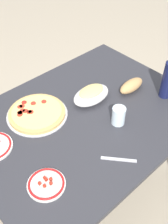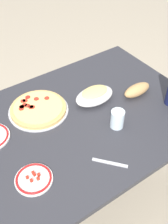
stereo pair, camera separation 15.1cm
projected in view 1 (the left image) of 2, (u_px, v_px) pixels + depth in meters
The scene contains 8 objects.
ground_plane at pixel (84, 189), 2.05m from camera, with size 8.00×8.00×0.00m, color tan.
dining_table at pixel (84, 131), 1.62m from camera, with size 1.29×0.96×0.75m.
pepperoni_pizza at pixel (37, 113), 1.53m from camera, with size 0.34×0.34×0.03m.
baked_pasta_dish at pixel (91, 94), 1.61m from camera, with size 0.24×0.15×0.08m.
water_glass at pixel (119, 116), 1.46m from camera, with size 0.07×0.07×0.10m, color silver.
side_plate_far at pixel (46, 184), 1.21m from camera, with size 0.17×0.17×0.02m.
bread_loaf at pixel (131, 86), 1.68m from camera, with size 0.18×0.08×0.07m, color tan.
fork_right at pixel (119, 159), 1.31m from camera, with size 0.17×0.02×0.01m, color #B7B7BC.
Camera 1 is at (-0.75, -0.81, 1.82)m, focal length 44.49 mm.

